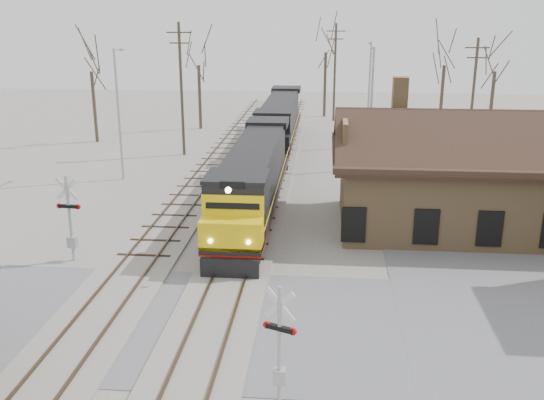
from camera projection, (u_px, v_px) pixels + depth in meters
The scene contains 20 objects.
ground at pixel (214, 323), 22.88m from camera, with size 140.00×140.00×0.00m, color gray.
road at pixel (214, 323), 22.87m from camera, with size 60.00×9.00×0.03m, color slate.
track_main at pixel (258, 203), 37.13m from camera, with size 3.40×90.00×0.24m.
track_siding at pixel (186, 201), 37.51m from camera, with size 3.40×90.00×0.24m.
depot at pixel (473, 184), 32.55m from camera, with size 15.20×9.31×7.90m.
locomotive_lead at pixel (253, 179), 34.30m from camera, with size 2.80×18.74×4.16m.
locomotive_trailing at pixel (280, 122), 52.39m from camera, with size 2.80×18.74×3.94m.
crossbuck_near at pixel (280, 348), 17.76m from camera, with size 1.03×0.48×3.79m.
crossbuck_far at pixel (70, 222), 28.09m from camera, with size 1.18×0.31×4.14m.
streetlight_a at pixel (119, 108), 41.23m from camera, with size 0.25×2.04×8.96m.
streetlight_b at pixel (371, 102), 44.02m from camera, with size 0.25×2.04×8.91m.
streetlight_c at pixel (369, 89), 51.65m from camera, with size 0.25×2.04×8.88m.
utility_pole_a at pixel (181, 87), 48.28m from camera, with size 2.00×0.24×10.54m.
utility_pole_b at pixel (335, 71), 63.98m from camera, with size 2.00×0.24×10.17m.
utility_pole_c at pixel (473, 92), 50.46m from camera, with size 2.00×0.24×9.27m.
tree_a at pixel (90, 60), 52.78m from camera, with size 4.18×4.18×10.24m.
tree_b at pixel (198, 54), 59.01m from camera, with size 4.19×4.19×10.26m.
tree_c at pixel (326, 42), 65.90m from camera, with size 4.69×4.69×11.49m.
tree_d at pixel (445, 54), 56.67m from camera, with size 4.30×4.30×10.55m.
tree_e at pixel (496, 60), 53.00m from camera, with size 4.17×4.17×10.21m.
Camera 1 is at (4.04, -20.19, 11.23)m, focal length 40.00 mm.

